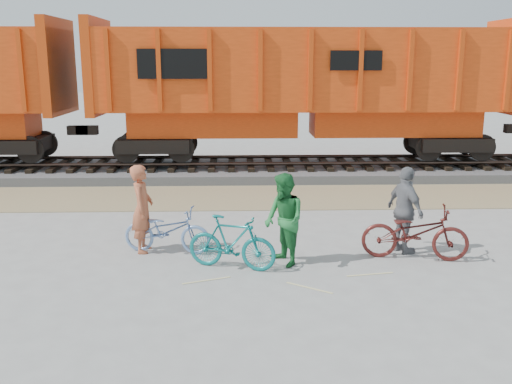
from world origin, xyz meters
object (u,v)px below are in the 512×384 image
(hopper_car_center, at_px, (304,86))
(bicycle_teal, at_px, (232,242))
(person_solo, at_px, (142,209))
(person_woman, at_px, (405,210))
(bicycle_blue, at_px, (167,230))
(bicycle_maroon, at_px, (415,233))
(person_man, at_px, (284,220))

(hopper_car_center, bearing_deg, bicycle_teal, -104.49)
(person_solo, distance_m, person_woman, 5.34)
(bicycle_blue, relative_size, person_solo, 1.00)
(bicycle_teal, height_order, person_woman, person_woman)
(hopper_car_center, relative_size, bicycle_maroon, 6.79)
(person_man, bearing_deg, bicycle_maroon, 71.12)
(hopper_car_center, xyz_separation_m, bicycle_maroon, (1.23, -8.78, -2.46))
(bicycle_blue, xyz_separation_m, person_man, (2.33, -0.78, 0.42))
(bicycle_teal, relative_size, bicycle_maroon, 0.84)
(hopper_car_center, distance_m, bicycle_maroon, 9.20)
(hopper_car_center, relative_size, bicycle_blue, 7.76)
(hopper_car_center, relative_size, person_woman, 7.83)
(hopper_car_center, height_order, person_woman, hopper_car_center)
(person_solo, bearing_deg, bicycle_teal, -119.82)
(bicycle_teal, height_order, person_solo, person_solo)
(hopper_car_center, relative_size, bicycle_teal, 8.12)
(bicycle_teal, xyz_separation_m, person_solo, (-1.83, 1.08, 0.39))
(bicycle_blue, bearing_deg, bicycle_teal, -115.42)
(bicycle_teal, distance_m, person_solo, 2.16)
(person_solo, xyz_separation_m, person_woman, (5.33, -0.25, -0.01))
(person_solo, bearing_deg, bicycle_maroon, -96.16)
(hopper_car_center, bearing_deg, person_man, -98.71)
(hopper_car_center, height_order, person_man, hopper_car_center)
(bicycle_maroon, distance_m, person_man, 2.64)
(bicycle_teal, bearing_deg, person_solo, 78.26)
(bicycle_blue, distance_m, person_man, 2.49)
(hopper_car_center, xyz_separation_m, person_man, (-1.38, -9.00, -2.11))
(hopper_car_center, xyz_separation_m, bicycle_teal, (-2.38, -9.20, -2.49))
(hopper_car_center, bearing_deg, bicycle_maroon, -82.03)
(bicycle_blue, height_order, bicycle_maroon, bicycle_maroon)
(bicycle_blue, relative_size, bicycle_teal, 1.05)
(bicycle_teal, bearing_deg, person_man, -59.93)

